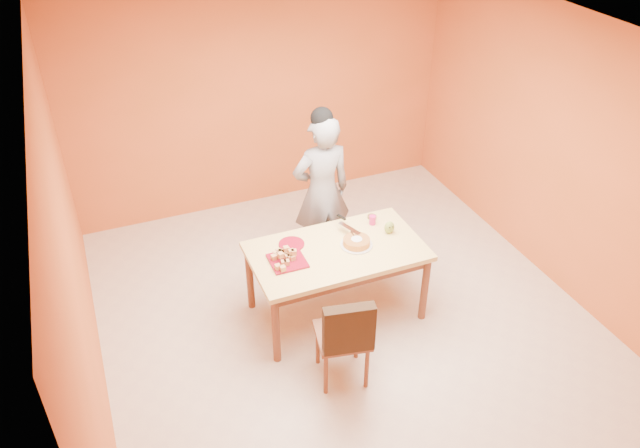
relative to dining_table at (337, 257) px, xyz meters
name	(u,v)px	position (x,y,z in m)	size (l,w,h in m)	color
floor	(348,322)	(0.05, -0.18, -0.67)	(5.00, 5.00, 0.00)	beige
ceiling	(357,45)	(0.05, -0.18, 2.03)	(5.00, 5.00, 0.00)	white
wall_back	(261,97)	(0.05, 2.32, 0.68)	(4.50, 4.50, 0.00)	orange
wall_left	(72,264)	(-2.20, -0.18, 0.68)	(5.00, 5.00, 0.00)	orange
wall_right	(565,156)	(2.30, -0.18, 0.68)	(5.00, 5.00, 0.00)	orange
dining_table	(337,257)	(0.00, 0.00, 0.00)	(1.60, 0.90, 0.76)	#DEC774
dining_chair	(343,334)	(-0.28, -0.79, -0.17)	(0.52, 0.58, 0.95)	brown
pastry_pile	(287,256)	(-0.48, -0.01, 0.16)	(0.28, 0.28, 0.09)	#E39961
person	(322,192)	(0.20, 0.85, 0.19)	(0.62, 0.41, 1.70)	gray
pastry_platter	(287,261)	(-0.48, -0.01, 0.10)	(0.31, 0.31, 0.02)	maroon
red_dinner_plate	(292,244)	(-0.36, 0.22, 0.10)	(0.24, 0.24, 0.01)	maroon
white_cake_plate	(356,245)	(0.19, -0.01, 0.10)	(0.30, 0.30, 0.01)	silver
sponge_cake	(356,242)	(0.19, -0.01, 0.13)	(0.25, 0.25, 0.06)	orange
cake_server	(350,228)	(0.20, 0.17, 0.17)	(0.05, 0.27, 0.01)	white
egg_ornament	(389,227)	(0.57, 0.06, 0.16)	(0.10, 0.08, 0.13)	olive
magenta_glass	(372,220)	(0.49, 0.25, 0.14)	(0.06, 0.06, 0.09)	#D01F6D
checker_tin	(372,217)	(0.53, 0.35, 0.11)	(0.09, 0.09, 0.03)	#32170D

